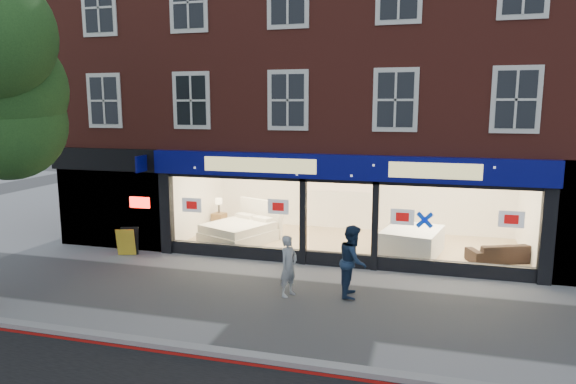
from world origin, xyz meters
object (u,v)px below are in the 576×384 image
at_px(display_bed, 241,230).
at_px(pedestrian_blue, 353,261).
at_px(pedestrian_grey, 289,266).
at_px(mattress_stack, 412,241).
at_px(a_board, 128,241).
at_px(sofa, 501,252).

bearing_deg(display_bed, pedestrian_blue, -17.30).
bearing_deg(pedestrian_grey, mattress_stack, -10.80).
height_order(a_board, pedestrian_blue, pedestrian_blue).
bearing_deg(pedestrian_grey, a_board, 94.11).
bearing_deg(sofa, pedestrian_blue, 20.39).
height_order(display_bed, sofa, display_bed).
bearing_deg(sofa, mattress_stack, -25.44).
bearing_deg(mattress_stack, a_board, -165.87).
height_order(display_bed, pedestrian_grey, pedestrian_grey).
xyz_separation_m(sofa, pedestrian_grey, (-5.37, -4.08, 0.38)).
bearing_deg(display_bed, mattress_stack, 23.31).
distance_m(display_bed, pedestrian_grey, 5.11).
relative_size(sofa, pedestrian_blue, 1.07).
distance_m(mattress_stack, sofa, 2.56).
bearing_deg(pedestrian_blue, mattress_stack, -23.04).
relative_size(display_bed, pedestrian_grey, 1.86).
relative_size(mattress_stack, pedestrian_blue, 1.29).
relative_size(a_board, pedestrian_grey, 0.58).
relative_size(mattress_stack, sofa, 1.21).
bearing_deg(sofa, a_board, -12.65).
relative_size(display_bed, a_board, 3.22).
height_order(sofa, pedestrian_grey, pedestrian_grey).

